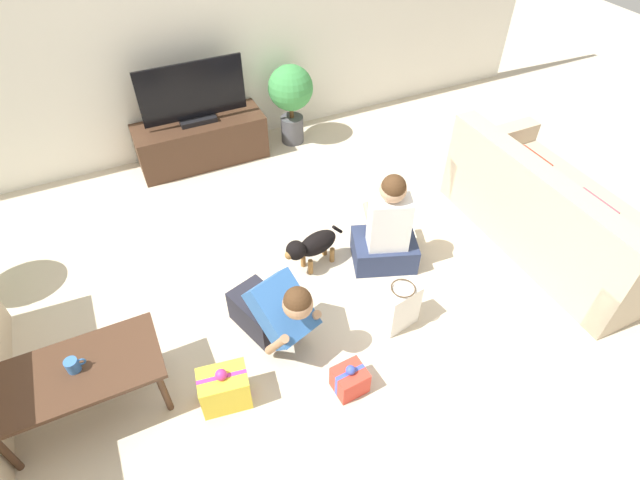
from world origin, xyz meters
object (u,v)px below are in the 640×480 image
object	(u,v)px
gift_bag_a	(400,307)
person_sitting	(387,232)
gift_box_a	(350,380)
sofa_right	(553,216)
tv_console	(202,141)
gift_box_b	(224,388)
coffee_table	(75,377)
potted_plant_back_right	(291,94)
dog	(312,246)
person_kneeling	(275,310)
mug	(73,365)
tv	(193,97)

from	to	relation	value
gift_bag_a	person_sitting	bearing A→B (deg)	68.89
gift_box_a	sofa_right	bearing A→B (deg)	13.78
tv_console	gift_box_b	bearing A→B (deg)	-102.79
tv_console	gift_bag_a	xyz separation A→B (m)	(0.73, -2.77, -0.04)
tv_console	gift_bag_a	distance (m)	2.86
coffee_table	person_sitting	bearing A→B (deg)	8.52
potted_plant_back_right	dog	xyz separation A→B (m)	(-0.62, -1.89, -0.33)
person_kneeling	person_sitting	distance (m)	1.17
sofa_right	gift_bag_a	world-z (taller)	sofa_right
coffee_table	person_kneeling	xyz separation A→B (m)	(1.31, 0.01, -0.07)
person_kneeling	person_sitting	xyz separation A→B (m)	(1.12, 0.35, 0.01)
person_kneeling	person_sitting	world-z (taller)	person_sitting
coffee_table	tv_console	xyz separation A→B (m)	(1.46, 2.52, -0.16)
dog	gift_box_b	world-z (taller)	dog
tv_console	gift_box_b	world-z (taller)	tv_console
sofa_right	gift_box_b	distance (m)	3.06
potted_plant_back_right	gift_box_b	bearing A→B (deg)	-120.77
sofa_right	gift_box_b	bearing A→B (deg)	95.34
coffee_table	person_kneeling	bearing A→B (deg)	0.53
person_kneeling	potted_plant_back_right	bearing A→B (deg)	46.37
tv_console	gift_box_a	xyz separation A→B (m)	(0.14, -3.10, -0.14)
potted_plant_back_right	gift_box_a	world-z (taller)	potted_plant_back_right
mug	gift_bag_a	bearing A→B (deg)	-6.84
tv	gift_box_a	world-z (taller)	tv
gift_box_b	dog	bearing A→B (deg)	40.57
potted_plant_back_right	gift_box_b	size ratio (longest dim) A/B	2.51
tv_console	gift_box_a	world-z (taller)	tv_console
tv_console	person_sitting	distance (m)	2.37
coffee_table	gift_bag_a	bearing A→B (deg)	-6.50
tv	mug	distance (m)	2.90
person_sitting	gift_bag_a	distance (m)	0.67
tv	person_sitting	distance (m)	2.40
person_kneeling	gift_box_a	bearing A→B (deg)	-81.70
tv	potted_plant_back_right	size ratio (longest dim) A/B	1.18
tv_console	person_sitting	world-z (taller)	person_sitting
sofa_right	gift_box_a	bearing A→B (deg)	103.78
gift_bag_a	tv	bearing A→B (deg)	104.79
tv	dog	distance (m)	2.04
tv_console	mug	xyz separation A→B (m)	(-1.44, -2.51, 0.26)
tv_console	gift_bag_a	bearing A→B (deg)	-75.21
person_sitting	mug	distance (m)	2.43
sofa_right	coffee_table	distance (m)	3.86
gift_box_b	tv_console	bearing A→B (deg)	77.21
tv_console	gift_box_a	size ratio (longest dim) A/B	5.22
coffee_table	tv_console	distance (m)	2.92
sofa_right	dog	size ratio (longest dim) A/B	3.47
person_kneeling	dog	world-z (taller)	person_kneeling
coffee_table	dog	distance (m)	1.94
sofa_right	person_sitting	world-z (taller)	person_sitting
dog	gift_box_b	size ratio (longest dim) A/B	1.63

